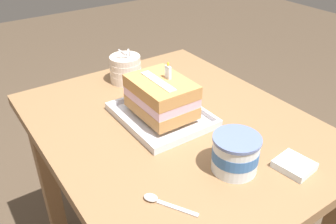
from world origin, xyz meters
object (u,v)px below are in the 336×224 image
Objects in this scene: birthday_cake at (161,96)px; napkin_pile at (294,165)px; foil_tray at (162,116)px; bowl_stack at (126,69)px; serving_spoon_near_tray at (157,200)px; ice_cream_tub at (236,153)px.

birthday_cake is 2.10× the size of napkin_pile.
foil_tray is 2.17× the size of bowl_stack.
bowl_stack is at bearing 173.23° from birthday_cake.
serving_spoon_near_tray is at bearing -106.17° from napkin_pile.
birthday_cake is (-0.00, 0.00, 0.07)m from foil_tray.
napkin_pile is (0.10, 0.35, 0.00)m from serving_spoon_near_tray.
foil_tray is 3.03× the size of napkin_pile.
napkin_pile reaches higher than serving_spoon_near_tray.
napkin_pile is at bearing 55.41° from ice_cream_tub.
bowl_stack is 0.70m from napkin_pile.
birthday_cake is at bearing -176.28° from ice_cream_tub.
ice_cream_tub is 1.24× the size of napkin_pile.
serving_spoon_near_tray is at bearing -22.51° from bowl_stack.
bowl_stack is 0.63m from serving_spoon_near_tray.
napkin_pile is at bearing 73.83° from serving_spoon_near_tray.
foil_tray is 0.30m from bowl_stack.
birthday_cake reaches higher than serving_spoon_near_tray.
ice_cream_tub is (0.60, -0.01, 0.00)m from bowl_stack.
foil_tray reaches higher than serving_spoon_near_tray.
foil_tray is at bearing -176.28° from ice_cream_tub.
ice_cream_tub is (0.31, 0.02, 0.04)m from foil_tray.
ice_cream_tub is 0.16m from napkin_pile.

